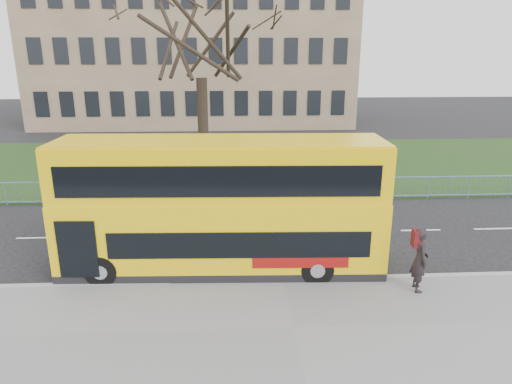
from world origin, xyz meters
TOP-DOWN VIEW (x-y plane):
  - ground at (0.00, 0.00)m, footprint 120.00×120.00m
  - kerb at (0.00, -1.55)m, footprint 80.00×0.20m
  - grass_verge at (0.00, 14.30)m, footprint 80.00×15.40m
  - guard_railing at (0.00, 6.60)m, footprint 40.00×0.12m
  - bare_tree at (-3.00, 10.00)m, footprint 9.18×9.18m
  - civic_building at (-5.00, 35.00)m, footprint 30.00×15.00m
  - yellow_bus at (-1.85, -0.51)m, footprint 10.16×2.77m
  - pedestrian at (3.87, -2.39)m, footprint 0.52×0.74m

SIDE VIEW (x-z plane):
  - ground at x=0.00m, z-range 0.00..0.00m
  - grass_verge at x=0.00m, z-range 0.00..0.08m
  - kerb at x=0.00m, z-range 0.00..0.14m
  - guard_railing at x=0.00m, z-range 0.00..1.10m
  - pedestrian at x=3.87m, z-range 0.12..2.05m
  - yellow_bus at x=-1.85m, z-range 0.15..4.38m
  - bare_tree at x=-3.00m, z-range 0.08..13.19m
  - civic_building at x=-5.00m, z-range 0.00..14.00m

